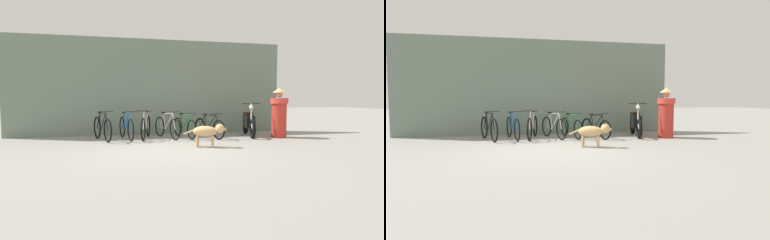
{
  "view_description": "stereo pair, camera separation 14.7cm",
  "coord_description": "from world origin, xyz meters",
  "views": [
    {
      "loc": [
        -1.05,
        -7.07,
        1.27
      ],
      "look_at": [
        0.9,
        1.23,
        0.65
      ],
      "focal_mm": 28.0,
      "sensor_mm": 36.0,
      "label": 1
    },
    {
      "loc": [
        -0.91,
        -7.1,
        1.27
      ],
      "look_at": [
        0.9,
        1.23,
        0.65
      ],
      "focal_mm": 28.0,
      "sensor_mm": 36.0,
      "label": 2
    }
  ],
  "objects": [
    {
      "name": "bicycle_5",
      "position": [
        1.66,
        2.1,
        0.33
      ],
      "size": [
        0.63,
        1.57,
        0.8
      ],
      "rotation": [
        0.0,
        0.0,
        -1.24
      ],
      "color": "black",
      "rests_on": "ground"
    },
    {
      "name": "motorcycle",
      "position": [
        3.11,
        2.26,
        0.44
      ],
      "size": [
        0.65,
        1.89,
        1.12
      ],
      "rotation": [
        0.0,
        0.0,
        -1.81
      ],
      "color": "black",
      "rests_on": "ground"
    },
    {
      "name": "bicycle_3",
      "position": [
        0.34,
        2.33,
        0.36
      ],
      "size": [
        0.64,
        1.63,
        0.86
      ],
      "rotation": [
        0.0,
        0.0,
        -1.24
      ],
      "color": "black",
      "rests_on": "ground"
    },
    {
      "name": "stray_dog",
      "position": [
        1.12,
        0.36,
        0.41
      ],
      "size": [
        1.08,
        0.53,
        0.61
      ],
      "rotation": [
        0.0,
        0.0,
        5.94
      ],
      "color": "tan",
      "rests_on": "ground"
    },
    {
      "name": "bicycle_0",
      "position": [
        -1.64,
        2.29,
        0.37
      ],
      "size": [
        0.67,
        1.67,
        0.9
      ],
      "rotation": [
        0.0,
        0.0,
        -1.22
      ],
      "color": "black",
      "rests_on": "ground"
    },
    {
      "name": "person_in_robes",
      "position": [
        3.92,
        1.72,
        0.81
      ],
      "size": [
        0.69,
        0.69,
        1.61
      ],
      "rotation": [
        0.0,
        0.0,
        3.4
      ],
      "color": "#B72D23",
      "rests_on": "ground"
    },
    {
      "name": "bicycle_4",
      "position": [
        0.91,
        2.36,
        0.34
      ],
      "size": [
        0.52,
        1.67,
        0.81
      ],
      "rotation": [
        0.0,
        0.0,
        -1.35
      ],
      "color": "black",
      "rests_on": "ground"
    },
    {
      "name": "bicycle_2",
      "position": [
        -0.32,
        2.38,
        0.37
      ],
      "size": [
        0.53,
        1.73,
        0.9
      ],
      "rotation": [
        0.0,
        0.0,
        -1.8
      ],
      "color": "black",
      "rests_on": "ground"
    },
    {
      "name": "ground_plane",
      "position": [
        0.0,
        0.0,
        0.0
      ],
      "size": [
        60.0,
        60.0,
        0.0
      ],
      "primitive_type": "plane",
      "color": "gray"
    },
    {
      "name": "bicycle_1",
      "position": [
        -0.93,
        2.36,
        0.37
      ],
      "size": [
        0.53,
        1.73,
        0.88
      ],
      "rotation": [
        0.0,
        0.0,
        -1.35
      ],
      "color": "black",
      "rests_on": "ground"
    },
    {
      "name": "shop_wall_back",
      "position": [
        0.0,
        3.55,
        1.66
      ],
      "size": [
        9.55,
        0.2,
        3.31
      ],
      "color": "slate",
      "rests_on": "ground"
    }
  ]
}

